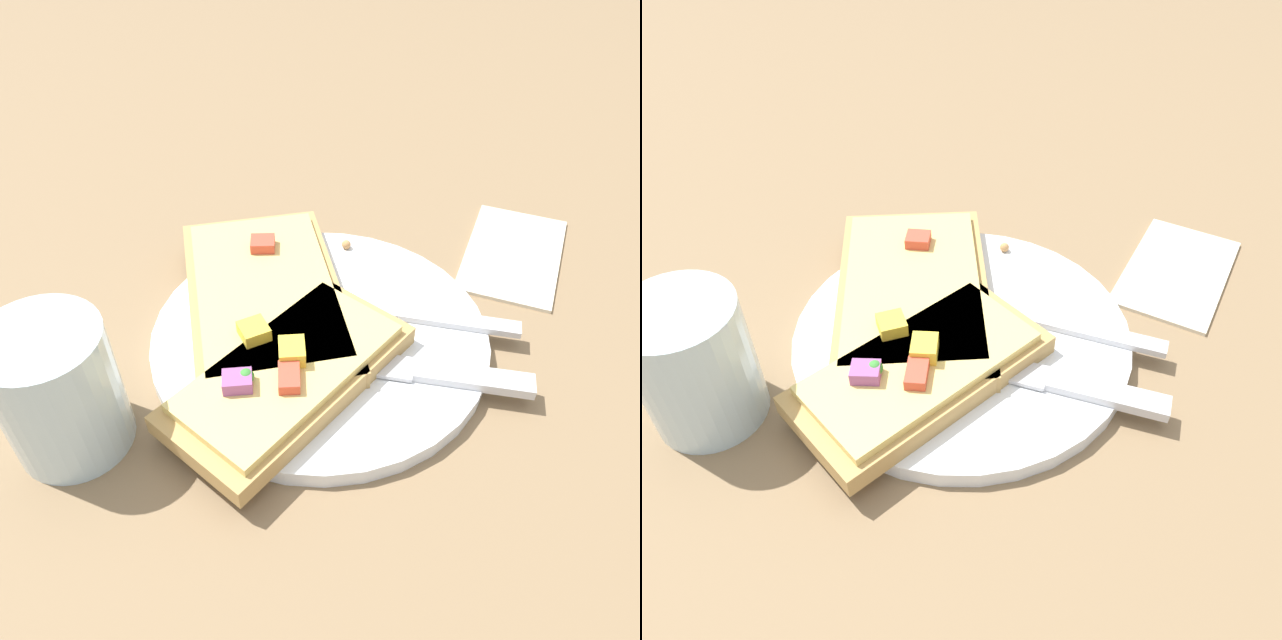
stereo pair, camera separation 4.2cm
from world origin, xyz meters
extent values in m
plane|color=#7F6647|center=(0.00, 0.00, 0.00)|extent=(4.00, 4.00, 0.00)
cylinder|color=white|center=(0.00, 0.00, 0.01)|extent=(0.23, 0.23, 0.01)
cube|color=silver|center=(0.04, -0.06, 0.01)|extent=(0.03, 0.13, 0.01)
cube|color=silver|center=(0.02, 0.03, 0.01)|extent=(0.03, 0.06, 0.01)
cube|color=silver|center=(0.03, 0.07, 0.01)|extent=(0.01, 0.03, 0.00)
cube|color=silver|center=(0.02, 0.07, 0.01)|extent=(0.01, 0.03, 0.00)
cube|color=silver|center=(0.01, 0.07, 0.01)|extent=(0.01, 0.03, 0.00)
cube|color=silver|center=(0.01, 0.07, 0.01)|extent=(0.01, 0.03, 0.00)
cube|color=silver|center=(-0.01, -0.11, 0.01)|extent=(0.03, 0.08, 0.01)
cube|color=silver|center=(-0.03, -0.01, 0.01)|extent=(0.04, 0.13, 0.00)
cube|color=tan|center=(0.01, 0.05, 0.02)|extent=(0.21, 0.19, 0.01)
cube|color=#E0C16B|center=(0.01, 0.05, 0.03)|extent=(0.19, 0.17, 0.01)
cube|color=yellow|center=(-0.04, 0.03, 0.04)|extent=(0.02, 0.02, 0.01)
cube|color=#D14733|center=(0.05, 0.06, 0.04)|extent=(0.02, 0.02, 0.01)
cube|color=tan|center=(-0.05, 0.00, 0.02)|extent=(0.18, 0.13, 0.01)
cube|color=#E0C16B|center=(-0.05, 0.00, 0.03)|extent=(0.16, 0.11, 0.01)
cube|color=#D14733|center=(-0.07, -0.01, 0.04)|extent=(0.02, 0.02, 0.01)
sphere|color=#388433|center=(-0.08, 0.02, 0.04)|extent=(0.01, 0.01, 0.01)
cube|color=#934C8E|center=(-0.08, 0.02, 0.04)|extent=(0.02, 0.02, 0.01)
cube|color=yellow|center=(-0.05, 0.00, 0.04)|extent=(0.02, 0.02, 0.01)
sphere|color=#A38F47|center=(0.03, 0.00, 0.02)|extent=(0.01, 0.01, 0.01)
sphere|color=tan|center=(0.04, 0.05, 0.02)|extent=(0.01, 0.01, 0.01)
sphere|color=tan|center=(0.10, 0.01, 0.02)|extent=(0.01, 0.01, 0.01)
sphere|color=tan|center=(-0.05, 0.03, 0.01)|extent=(0.01, 0.01, 0.01)
cylinder|color=silver|center=(-0.13, 0.11, 0.04)|extent=(0.07, 0.07, 0.09)
cube|color=beige|center=(0.15, -0.11, 0.00)|extent=(0.12, 0.07, 0.01)
camera|label=1|loc=(-0.29, -0.11, 0.31)|focal=35.00mm
camera|label=2|loc=(-0.27, -0.15, 0.31)|focal=35.00mm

